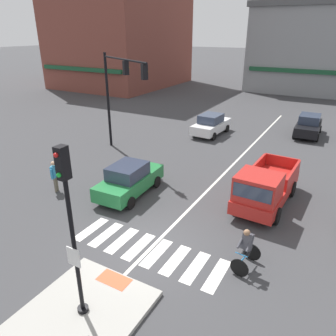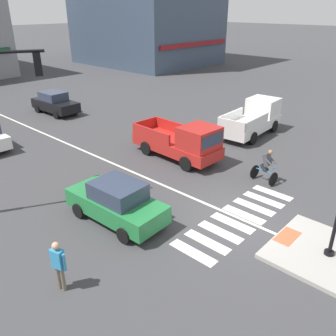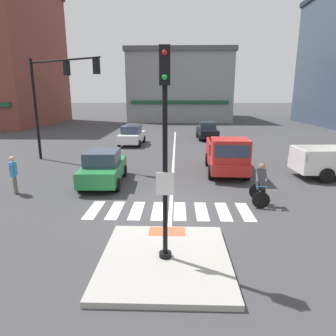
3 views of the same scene
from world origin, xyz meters
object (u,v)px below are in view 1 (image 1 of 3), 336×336
Objects in this scene: cyclist at (247,248)px; car_green_westbound_near at (129,179)px; car_black_eastbound_distant at (308,125)px; pickup_truck_red_eastbound_mid at (264,188)px; traffic_light_mast at (118,86)px; car_white_westbound_distant at (211,124)px; signal_pole at (71,221)px; pedestrian_at_curb_left at (54,174)px.

car_green_westbound_near is at bearing 159.04° from cyclist.
car_black_eastbound_distant is 0.80× the size of pickup_truck_red_eastbound_mid.
traffic_light_mast reaches higher than cyclist.
car_black_eastbound_distant is 7.62m from car_white_westbound_distant.
car_green_westbound_near is at bearing -162.06° from pickup_truck_red_eastbound_mid.
traffic_light_mast is 7.12m from car_green_westbound_near.
cyclist is (6.77, -2.59, 0.06)m from car_green_westbound_near.
car_black_eastbound_distant is at bearing 81.74° from signal_pole.
pedestrian_at_curb_left is (0.51, -6.24, -3.50)m from traffic_light_mast.
car_green_westbound_near is at bearing -49.18° from traffic_light_mast.
signal_pole reaches higher than car_green_westbound_near.
car_green_westbound_near is 3.84m from pedestrian_at_curb_left.
traffic_light_mast is 1.53× the size of car_black_eastbound_distant.
pickup_truck_red_eastbound_mid is at bearing 17.94° from car_green_westbound_near.
signal_pole is at bearing -57.79° from traffic_light_mast.
pedestrian_at_curb_left is at bearing -120.73° from car_black_eastbound_distant.
signal_pole reaches higher than car_black_eastbound_distant.
cyclist is at bearing -33.83° from traffic_light_mast.
traffic_light_mast is (-7.23, 11.48, 1.28)m from signal_pole.
signal_pole is 22.24m from car_black_eastbound_distant.
car_black_eastbound_distant is (10.41, 10.40, -3.67)m from traffic_light_mast.
pedestrian_at_curb_left reaches higher than car_green_westbound_near.
signal_pole is 6.01m from cyclist.
car_black_eastbound_distant is 19.37m from pedestrian_at_curb_left.
cyclist is at bearing -5.36° from pedestrian_at_curb_left.
car_green_westbound_near is 2.48× the size of cyclist.
signal_pole is 13.62m from traffic_light_mast.
car_white_westbound_distant is at bearing 116.75° from cyclist.
traffic_light_mast is at bearing -117.73° from car_white_westbound_distant.
car_black_eastbound_distant is (6.42, 15.02, 0.00)m from car_green_westbound_near.
signal_pole is 1.22× the size of car_white_westbound_distant.
traffic_light_mast is at bearing 165.68° from pickup_truck_red_eastbound_mid.
pedestrian_at_curb_left is at bearing -103.35° from car_white_westbound_distant.
car_black_eastbound_distant is 17.61m from cyclist.
signal_pole is 7.96m from car_green_westbound_near.
pedestrian_at_curb_left is at bearing 142.10° from signal_pole.
traffic_light_mast is at bearing 94.68° from pedestrian_at_curb_left.
car_black_eastbound_distant is at bearing 89.07° from pickup_truck_red_eastbound_mid.
car_white_westbound_distant is 11.56m from pickup_truck_red_eastbound_mid.
car_black_eastbound_distant is (3.18, 21.88, -2.40)m from signal_pole.
car_green_westbound_near is (-3.25, 6.86, -2.40)m from signal_pole.
car_white_westbound_distant is (-6.77, -3.49, 0.00)m from car_black_eastbound_distant.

